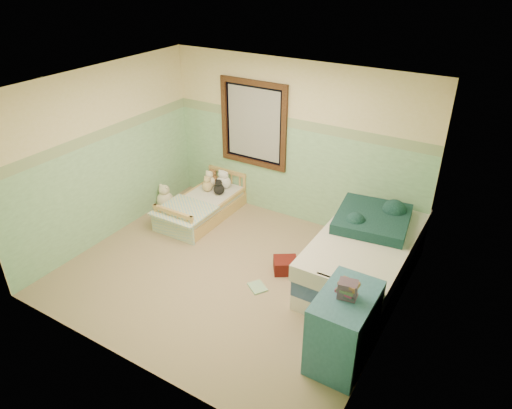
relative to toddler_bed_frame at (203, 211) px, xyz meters
The scene contains 29 objects.
floor 1.62m from the toddler_bed_frame, 40.61° to the right, with size 4.20×3.60×0.02m, color olive.
ceiling 2.90m from the toddler_bed_frame, 40.61° to the right, with size 4.20×3.60×0.02m, color white.
wall_back 1.84m from the toddler_bed_frame, 31.49° to the left, with size 4.20×0.04×2.50m, color beige.
wall_front 3.31m from the toddler_bed_frame, 66.75° to the right, with size 4.20×0.04×2.50m, color beige.
wall_left 1.79m from the toddler_bed_frame, 129.82° to the right, with size 0.04×3.60×2.50m, color beige.
wall_right 3.67m from the toddler_bed_frame, 17.53° to the right, with size 0.04×3.60×2.50m, color beige.
wainscot_mint 1.57m from the toddler_bed_frame, 30.97° to the left, with size 4.20×0.01×1.50m, color #75A87A.
border_strip 2.06m from the toddler_bed_frame, 30.97° to the left, with size 4.20×0.01×0.15m, color #538558.
window_frame 1.62m from the toddler_bed_frame, 53.55° to the left, with size 1.16×0.06×1.36m, color black.
window_blinds 1.62m from the toddler_bed_frame, 53.93° to the left, with size 0.92×0.01×1.12m, color #B3B3B1.
toddler_bed_frame is the anchor object (origin of this frame).
toddler_mattress 0.16m from the toddler_bed_frame, ahead, with size 0.68×1.43×0.12m, color white.
patchwork_quilt 0.52m from the toddler_bed_frame, 90.00° to the right, with size 0.81×0.74×0.03m, color #82B9D3.
plush_bed_brown 0.61m from the toddler_bed_frame, 106.70° to the left, with size 0.20×0.20×0.20m, color brown.
plush_bed_white 0.60m from the toddler_bed_frame, 84.29° to the left, with size 0.22×0.22×0.22m, color white.
plush_bed_tan 0.43m from the toddler_bed_frame, 109.65° to the left, with size 0.18×0.18×0.18m, color #DBBD7E.
plush_bed_dark 0.43m from the toddler_bed_frame, 65.10° to the left, with size 0.18×0.18×0.18m, color black.
plush_floor_cream 0.73m from the toddler_bed_frame, behind, with size 0.28×0.28×0.28m, color #FBF0CA.
plush_floor_tan 0.33m from the toddler_bed_frame, 149.05° to the right, with size 0.22×0.22×0.22m, color #DBBD7E.
twin_bed_frame 2.78m from the toddler_bed_frame, ahead, with size 1.06×2.13×0.22m, color silver.
twin_boxspring 2.79m from the toddler_bed_frame, ahead, with size 1.06×2.13×0.22m, color navy.
twin_mattress 2.82m from the toddler_bed_frame, ahead, with size 1.11×2.17×0.22m, color beige.
teal_blanket 2.80m from the toddler_bed_frame, ahead, with size 0.90×0.96×0.14m, color black.
dresser 3.48m from the toddler_bed_frame, 28.40° to the right, with size 0.53×0.84×0.84m, color #2A5870.
book_stack 3.58m from the toddler_bed_frame, 28.72° to the right, with size 0.18×0.14×0.18m, color brown.
red_pillow 1.94m from the toddler_bed_frame, 18.61° to the right, with size 0.31×0.27×0.19m, color maroon.
floor_book 2.03m from the toddler_bed_frame, 33.28° to the right, with size 0.24×0.19×0.02m, color #E2D84C.
extra_plush_0 0.54m from the toddler_bed_frame, 110.70° to the left, with size 0.20×0.20×0.20m, color #FBF0CA.
extra_plush_1 0.61m from the toddler_bed_frame, 80.93° to the left, with size 0.21×0.21×0.21m, color white.
Camera 1 is at (2.89, -4.09, 3.82)m, focal length 32.49 mm.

